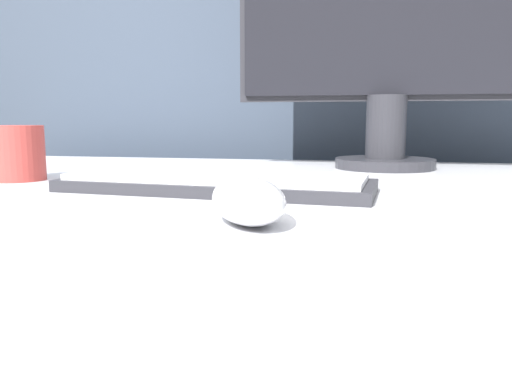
{
  "coord_description": "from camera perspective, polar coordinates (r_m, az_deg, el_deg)",
  "views": [
    {
      "loc": [
        0.17,
        -0.64,
        0.87
      ],
      "look_at": [
        0.07,
        -0.15,
        0.8
      ],
      "focal_mm": 35.0,
      "sensor_mm": 36.0,
      "label": 1
    }
  ],
  "objects": [
    {
      "name": "partition_panel",
      "position": [
        1.36,
        4.43,
        1.37
      ],
      "size": [
        5.0,
        0.03,
        1.41
      ],
      "color": "#333D4C",
      "rests_on": "ground_plane"
    },
    {
      "name": "monitor",
      "position": [
        1.05,
        15.03,
        17.9
      ],
      "size": [
        0.6,
        0.2,
        0.51
      ],
      "color": "#28282D",
      "rests_on": "desk"
    },
    {
      "name": "mug",
      "position": [
        0.89,
        -25.61,
        4.04
      ],
      "size": [
        0.08,
        0.08,
        0.09
      ],
      "color": "#A33833",
      "rests_on": "desk"
    },
    {
      "name": "keyboard",
      "position": [
        0.69,
        -4.6,
        1.06
      ],
      "size": [
        0.44,
        0.18,
        0.02
      ],
      "rotation": [
        0.0,
        0.0,
        -0.09
      ],
      "color": "#28282D",
      "rests_on": "desk"
    },
    {
      "name": "computer_mouse_near",
      "position": [
        0.47,
        -0.94,
        -0.93
      ],
      "size": [
        0.11,
        0.14,
        0.04
      ],
      "rotation": [
        0.0,
        0.0,
        0.43
      ],
      "color": "silver",
      "rests_on": "desk"
    }
  ]
}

